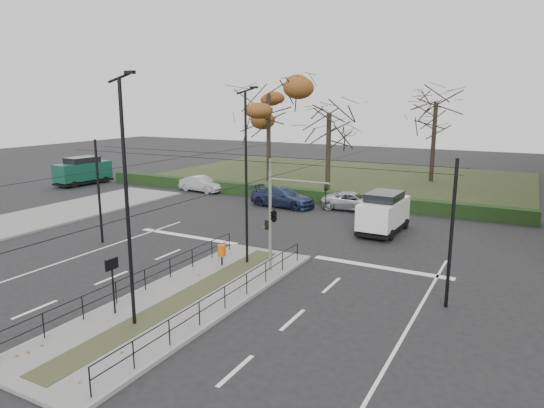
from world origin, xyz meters
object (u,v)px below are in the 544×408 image
(streetlamp_median_far, at_px, (246,176))
(parked_car_third, at_px, (283,197))
(parked_car_fourth, at_px, (354,201))
(bare_tree_near, at_px, (329,118))
(parked_car_second, at_px, (201,184))
(litter_bin, at_px, (222,251))
(streetlamp_median_near, at_px, (127,202))
(traffic_light, at_px, (275,214))
(green_van, at_px, (83,170))
(info_panel, at_px, (112,270))
(bare_tree_center, at_px, (436,108))
(white_van, at_px, (384,212))
(rust_tree, at_px, (269,94))

(streetlamp_median_far, bearing_deg, parked_car_third, 109.76)
(parked_car_fourth, distance_m, bare_tree_near, 9.97)
(parked_car_second, xyz_separation_m, parked_car_fourth, (14.73, -0.72, -0.04))
(litter_bin, height_order, streetlamp_median_near, streetlamp_median_near)
(traffic_light, relative_size, green_van, 0.84)
(parked_car_second, bearing_deg, bare_tree_near, -55.99)
(streetlamp_median_near, height_order, parked_car_fourth, streetlamp_median_near)
(traffic_light, height_order, info_panel, traffic_light)
(parked_car_fourth, relative_size, bare_tree_center, 0.45)
(bare_tree_near, bearing_deg, traffic_light, -74.50)
(streetlamp_median_near, relative_size, parked_car_third, 1.71)
(traffic_light, relative_size, parked_car_third, 0.92)
(parked_car_third, height_order, bare_tree_center, bare_tree_center)
(bare_tree_near, bearing_deg, litter_bin, -81.62)
(parked_car_third, height_order, parked_car_fourth, parked_car_third)
(green_van, bearing_deg, parked_car_second, 10.63)
(litter_bin, height_order, parked_car_second, parked_car_second)
(traffic_light, height_order, white_van, traffic_light)
(streetlamp_median_far, height_order, parked_car_third, streetlamp_median_far)
(parked_car_fourth, bearing_deg, white_van, -149.72)
(info_panel, bearing_deg, streetlamp_median_near, -13.48)
(parked_car_second, relative_size, green_van, 0.74)
(litter_bin, relative_size, bare_tree_near, 0.11)
(parked_car_second, bearing_deg, green_van, 104.74)
(parked_car_second, height_order, rust_tree, rust_tree)
(info_panel, bearing_deg, litter_bin, 85.95)
(parked_car_second, bearing_deg, streetlamp_median_far, -133.28)
(white_van, height_order, bare_tree_near, bare_tree_near)
(white_van, xyz_separation_m, bare_tree_near, (-8.46, 11.76, 5.27))
(info_panel, distance_m, bare_tree_near, 29.24)
(parked_car_third, distance_m, bare_tree_near, 9.90)
(info_panel, xyz_separation_m, parked_car_fourth, (1.92, 22.24, -1.20))
(streetlamp_median_near, xyz_separation_m, rust_tree, (-11.25, 30.81, 4.13))
(rust_tree, bearing_deg, traffic_light, -60.70)
(streetlamp_median_near, height_order, bare_tree_center, bare_tree_center)
(parked_car_fourth, height_order, green_van, green_van)
(streetlamp_median_near, xyz_separation_m, parked_car_second, (-14.13, 23.27, -3.97))
(litter_bin, bearing_deg, info_panel, -94.05)
(white_van, bearing_deg, green_van, 173.33)
(traffic_light, distance_m, rust_tree, 27.47)
(rust_tree, bearing_deg, bare_tree_near, -13.99)
(rust_tree, distance_m, bare_tree_center, 16.71)
(bare_tree_center, bearing_deg, bare_tree_near, -126.89)
(info_panel, bearing_deg, white_van, 71.51)
(streetlamp_median_far, relative_size, parked_car_second, 2.02)
(white_van, height_order, bare_tree_center, bare_tree_center)
(green_van, relative_size, bare_tree_near, 0.61)
(parked_car_third, distance_m, white_van, 9.82)
(parked_car_third, xyz_separation_m, bare_tree_center, (7.99, 17.84, 6.66))
(traffic_light, relative_size, parked_car_fourth, 1.01)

